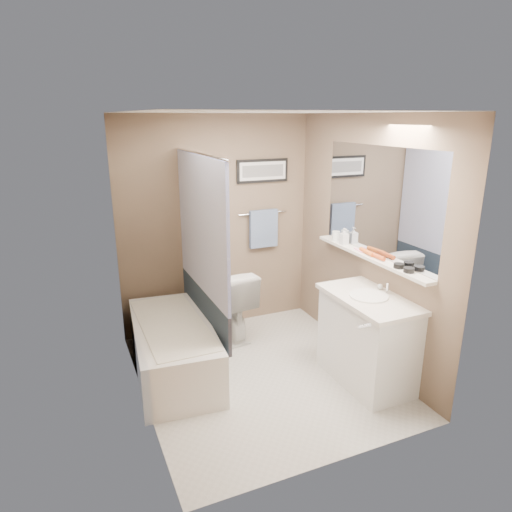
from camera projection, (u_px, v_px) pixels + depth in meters
name	position (u px, v px, depth m)	size (l,w,h in m)	color
ground	(262.00, 375.00, 4.35)	(2.50, 2.50, 0.00)	beige
ceiling	(263.00, 115.00, 3.65)	(2.20, 2.50, 0.04)	white
wall_back	(217.00, 226.00, 5.08)	(2.20, 0.04, 2.40)	brown
wall_front	(342.00, 307.00, 2.92)	(2.20, 0.04, 2.40)	brown
wall_left	(138.00, 271.00, 3.59)	(0.04, 2.50, 2.40)	brown
wall_right	(364.00, 242.00, 4.41)	(0.04, 2.50, 2.40)	brown
tile_surround	(129.00, 276.00, 4.08)	(0.02, 1.55, 2.00)	beige
curtain_rod	(199.00, 154.00, 4.04)	(0.02, 0.02, 1.55)	silver
curtain_upper	(201.00, 225.00, 4.23)	(0.03, 1.45, 1.28)	silver
curtain_lower	(204.00, 307.00, 4.47)	(0.03, 1.45, 0.36)	#223040
mirror	(378.00, 202.00, 4.16)	(0.02, 1.60, 1.00)	silver
shelf	(369.00, 257.00, 4.29)	(0.12, 1.60, 0.03)	silver
towel_bar	(263.00, 213.00, 5.25)	(0.02, 0.02, 0.60)	silver
towel	(264.00, 229.00, 5.28)	(0.34, 0.05, 0.44)	#8BA6CB
art_frame	(263.00, 171.00, 5.12)	(0.62, 0.03, 0.26)	black
art_mat	(263.00, 171.00, 5.11)	(0.56, 0.00, 0.20)	white
art_image	(263.00, 171.00, 5.10)	(0.50, 0.00, 0.13)	#595959
door	(408.00, 321.00, 3.18)	(0.80, 0.02, 2.00)	silver
door_handle	(364.00, 326.00, 3.10)	(0.02, 0.02, 0.10)	silver
bathtub	(173.00, 348.00, 4.35)	(0.70, 1.50, 0.50)	white
tub_rim	(172.00, 324.00, 4.27)	(0.56, 1.36, 0.02)	white
toilet	(226.00, 303.00, 5.03)	(0.44, 0.78, 0.79)	silver
vanity	(367.00, 341.00, 4.17)	(0.50, 0.90, 0.80)	white
countertop	(369.00, 299.00, 4.04)	(0.54, 0.96, 0.04)	silver
sink_basin	(369.00, 296.00, 4.03)	(0.34, 0.34, 0.01)	white
faucet_spout	(387.00, 288.00, 4.09)	(0.02, 0.02, 0.10)	silver
faucet_knob	(380.00, 286.00, 4.19)	(0.05, 0.05, 0.05)	silver
candle_bowl_near	(409.00, 270.00, 3.82)	(0.09, 0.09, 0.04)	black
candle_bowl_far	(399.00, 266.00, 3.93)	(0.09, 0.09, 0.04)	black
hair_brush_front	(377.00, 256.00, 4.19)	(0.04, 0.04, 0.22)	#C2481B
hair_brush_back	(367.00, 252.00, 4.32)	(0.04, 0.04, 0.22)	#D1591D
pink_comb	(359.00, 250.00, 4.44)	(0.03, 0.16, 0.01)	pink
glass_jar	(336.00, 236.00, 4.78)	(0.08, 0.08, 0.10)	white
soap_bottle	(344.00, 236.00, 4.64)	(0.07, 0.08, 0.17)	#999999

